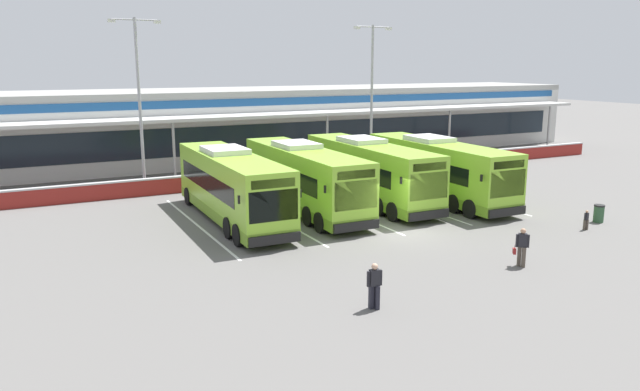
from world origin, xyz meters
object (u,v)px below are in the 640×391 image
Objects in this scene: coach_bus_right_centre at (437,171)px; lamp_post_west at (139,93)px; lamp_post_centre at (372,88)px; coach_bus_leftmost at (232,187)px; pedestrian_with_handbag at (522,246)px; litter_bin at (599,213)px; pedestrian_near_bin at (374,284)px; coach_bus_centre at (369,172)px; coach_bus_left_centre at (304,179)px; pedestrian_child at (586,219)px.

coach_bus_right_centre is 19.58m from lamp_post_west.
coach_bus_right_centre is at bearing -100.89° from lamp_post_centre.
pedestrian_with_handbag is (8.03, -12.60, -0.93)m from coach_bus_leftmost.
pedestrian_near_bin is at bearing -165.16° from litter_bin.
pedestrian_near_bin is at bearing -134.55° from coach_bus_right_centre.
pedestrian_near_bin is (-12.52, -12.71, -0.91)m from coach_bus_right_centre.
coach_bus_centre is at bearing 3.06° from coach_bus_leftmost.
coach_bus_leftmost reaches higher than pedestrian_with_handbag.
pedestrian_with_handbag is 7.78m from pedestrian_near_bin.
lamp_post_west is at bearing 123.59° from coach_bus_left_centre.
coach_bus_right_centre is 1.11× the size of lamp_post_centre.
coach_bus_left_centre is at bearing 3.54° from coach_bus_leftmost.
pedestrian_near_bin is at bearing -106.23° from coach_bus_left_centre.
pedestrian_with_handbag is 24.43m from lamp_post_centre.
litter_bin is at bearing -45.39° from lamp_post_west.
litter_bin is at bearing -84.05° from lamp_post_centre.
pedestrian_child is at bearing -58.65° from coach_bus_centre.
pedestrian_with_handbag is (3.68, -12.87, -0.93)m from coach_bus_left_centre.
coach_bus_leftmost is 14.97m from pedestrian_with_handbag.
coach_bus_left_centre is at bearing 143.18° from litter_bin.
pedestrian_near_bin is 28.46m from lamp_post_centre.
pedestrian_child is (15.11, -9.93, -1.24)m from coach_bus_leftmost.
lamp_post_centre reaches higher than pedestrian_child.
pedestrian_with_handbag is at bearing -65.61° from lamp_post_west.
coach_bus_centre is at bearing 2.58° from coach_bus_left_centre.
litter_bin is at bearing -36.82° from coach_bus_left_centre.
lamp_post_west is (-10.48, 23.11, 5.43)m from pedestrian_with_handbag.
pedestrian_with_handbag is 1.61× the size of pedestrian_child.
lamp_post_west and lamp_post_centre have the same top height.
coach_bus_right_centre is at bearing -3.94° from coach_bus_leftmost.
lamp_post_centre reaches higher than coach_bus_centre.
coach_bus_left_centre is (4.35, 0.27, 0.00)m from coach_bus_leftmost.
lamp_post_west is at bearing 96.54° from pedestrian_near_bin.
coach_bus_leftmost is 4.36m from coach_bus_left_centre.
pedestrian_with_handbag is 0.15× the size of lamp_post_centre.
coach_bus_leftmost is 18.65m from lamp_post_centre.
coach_bus_centre is at bearing -122.43° from lamp_post_centre.
pedestrian_near_bin is at bearing -121.05° from coach_bus_centre.
lamp_post_west is at bearing 103.13° from coach_bus_leftmost.
coach_bus_centre is 13.12× the size of litter_bin.
coach_bus_right_centre reaches higher than pedestrian_near_bin.
coach_bus_left_centre reaches higher than pedestrian_with_handbag.
coach_bus_left_centre is 1.11× the size of lamp_post_west.
litter_bin is (19.43, -19.69, -5.82)m from lamp_post_west.
pedestrian_with_handbag is 1.00× the size of pedestrian_near_bin.
coach_bus_leftmost and coach_bus_centre have the same top height.
coach_bus_centre reaches higher than pedestrian_near_bin.
coach_bus_right_centre is 9.37m from litter_bin.
lamp_post_centre is 20.33m from litter_bin.
coach_bus_left_centre is 4.44m from coach_bus_centre.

